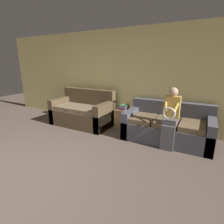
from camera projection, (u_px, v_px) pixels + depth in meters
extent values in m
plane|color=brown|center=(10.00, 186.00, 2.49)|extent=(14.00, 14.00, 0.00)
cube|color=#DBCC7F|center=(114.00, 78.00, 4.86)|extent=(7.97, 0.06, 2.55)
cube|color=#4C4C56|center=(167.00, 132.00, 3.91)|extent=(1.85, 0.94, 0.40)
cube|color=#4C4C56|center=(171.00, 110.00, 4.11)|extent=(1.85, 0.20, 0.42)
cube|color=#4C4C56|center=(131.00, 121.00, 4.27)|extent=(0.16, 0.94, 0.61)
cube|color=#4C4C56|center=(210.00, 134.00, 3.50)|extent=(0.16, 0.94, 0.61)
cube|color=brown|center=(144.00, 119.00, 3.99)|extent=(0.48, 0.70, 0.11)
cube|color=brown|center=(167.00, 122.00, 3.76)|extent=(0.48, 0.70, 0.11)
cube|color=brown|center=(193.00, 126.00, 3.52)|extent=(0.48, 0.70, 0.11)
cube|color=brown|center=(82.00, 117.00, 4.91)|extent=(1.65, 0.90, 0.44)
cube|color=brown|center=(89.00, 98.00, 5.08)|extent=(1.65, 0.20, 0.53)
cube|color=brown|center=(62.00, 109.00, 5.21)|extent=(0.16, 0.90, 0.70)
cube|color=brown|center=(105.00, 116.00, 4.54)|extent=(0.16, 0.90, 0.70)
cube|color=#7A664C|center=(67.00, 107.00, 4.95)|extent=(0.42, 0.66, 0.11)
cube|color=#7A664C|center=(79.00, 108.00, 4.75)|extent=(0.42, 0.66, 0.11)
cube|color=#7A664C|center=(93.00, 110.00, 4.55)|extent=(0.42, 0.66, 0.11)
cube|color=#56565B|center=(167.00, 138.00, 3.45)|extent=(0.26, 0.10, 0.51)
cube|color=#56565B|center=(170.00, 121.00, 3.48)|extent=(0.26, 0.28, 0.11)
cube|color=gold|center=(172.00, 107.00, 3.47)|extent=(0.30, 0.14, 0.44)
sphere|color=tan|center=(173.00, 92.00, 3.39)|extent=(0.18, 0.18, 0.18)
torus|color=white|center=(169.00, 113.00, 3.26)|extent=(0.24, 0.04, 0.24)
cylinder|color=gold|center=(166.00, 106.00, 3.39)|extent=(0.11, 0.31, 0.24)
cylinder|color=gold|center=(176.00, 107.00, 3.30)|extent=(0.11, 0.31, 0.24)
cube|color=#9E7A51|center=(124.00, 118.00, 4.71)|extent=(0.41, 0.40, 0.50)
cube|color=tan|center=(124.00, 109.00, 4.65)|extent=(0.43, 0.42, 0.02)
cube|color=#4C4C56|center=(124.00, 108.00, 4.65)|extent=(0.17, 0.31, 0.03)
cube|color=#7A4284|center=(124.00, 107.00, 4.62)|extent=(0.18, 0.30, 0.05)
cube|color=#3D8451|center=(124.00, 105.00, 4.60)|extent=(0.19, 0.23, 0.04)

